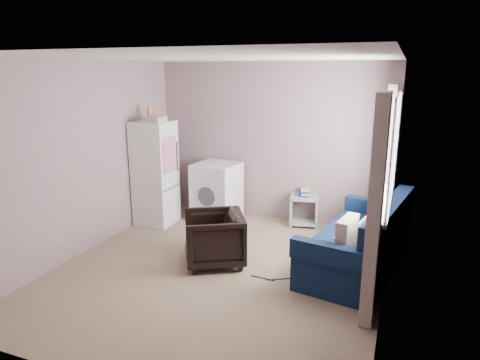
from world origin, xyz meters
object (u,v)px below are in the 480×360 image
(fridge, at_px, (155,172))
(washing_machine, at_px, (217,190))
(armchair, at_px, (214,236))
(sofa, at_px, (362,244))
(side_table, at_px, (304,208))

(fridge, relative_size, washing_machine, 1.99)
(fridge, height_order, washing_machine, fridge)
(armchair, xyz_separation_m, sofa, (1.74, 0.50, -0.04))
(armchair, relative_size, sofa, 0.35)
(fridge, relative_size, sofa, 0.87)
(washing_machine, bearing_deg, armchair, -61.91)
(armchair, relative_size, side_table, 1.24)
(side_table, bearing_deg, sofa, -51.91)
(armchair, bearing_deg, sofa, 76.49)
(armchair, xyz_separation_m, fridge, (-1.47, 1.03, 0.46))
(fridge, height_order, sofa, fridge)
(washing_machine, xyz_separation_m, side_table, (1.38, 0.25, -0.21))
(armchair, distance_m, washing_machine, 1.67)
(side_table, bearing_deg, fridge, -160.99)
(armchair, xyz_separation_m, side_table, (0.73, 1.79, -0.09))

